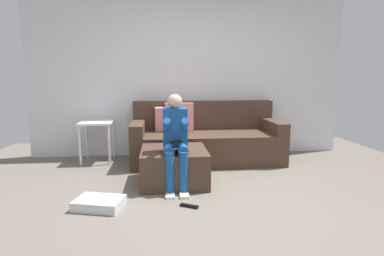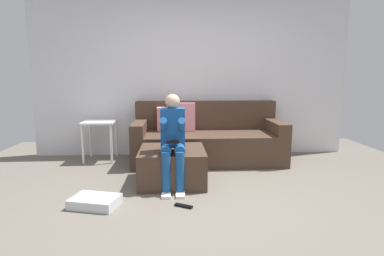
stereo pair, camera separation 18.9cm
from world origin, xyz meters
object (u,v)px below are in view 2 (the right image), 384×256
Objects in this scene: person_seated at (173,137)px; ottoman at (172,166)px; couch_sectional at (206,139)px; remote_near_ottoman at (184,206)px; storage_bin at (95,202)px; side_table at (100,128)px.

ottoman is at bearing 93.45° from person_seated.
couch_sectional reaches higher than remote_near_ottoman.
ottoman is 4.16× the size of remote_near_ottoman.
couch_sectional is at bearing 106.26° from remote_near_ottoman.
ottoman reaches higher than remote_near_ottoman.
person_seated is 2.39× the size of storage_bin.
side_table is at bearing 176.46° from couch_sectional.
couch_sectional is at bearing 62.93° from ottoman.
person_seated is (0.01, -0.19, 0.40)m from ottoman.
couch_sectional reaches higher than side_table.
side_table is 2.32m from remote_near_ottoman.
couch_sectional is at bearing 52.82° from storage_bin.
ottoman is 0.44m from person_seated.
person_seated reaches higher than storage_bin.
ottoman is at bearing 127.77° from remote_near_ottoman.
person_seated reaches higher than couch_sectional.
storage_bin is at bearing -79.05° from side_table.
ottoman reaches higher than storage_bin.
person_seated is 1.74m from side_table.
storage_bin is (-1.30, -1.72, -0.29)m from couch_sectional.
side_table is (-1.13, 1.13, 0.30)m from ottoman.
person_seated is at bearing 32.58° from storage_bin.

